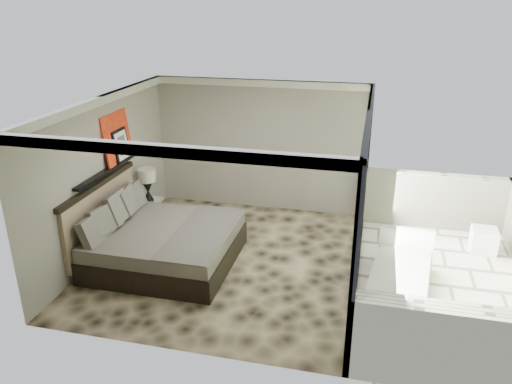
% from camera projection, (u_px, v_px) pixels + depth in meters
% --- Properties ---
extents(floor, '(5.00, 5.00, 0.00)m').
position_uv_depth(floor, '(228.00, 260.00, 8.86)').
color(floor, black).
rests_on(floor, ground).
extents(ceiling, '(4.50, 5.00, 0.02)m').
position_uv_depth(ceiling, '(224.00, 104.00, 7.84)').
color(ceiling, silver).
rests_on(ceiling, back_wall).
extents(back_wall, '(4.50, 0.02, 2.80)m').
position_uv_depth(back_wall, '(260.00, 146.00, 10.60)').
color(back_wall, gray).
rests_on(back_wall, floor).
extents(left_wall, '(0.02, 5.00, 2.80)m').
position_uv_depth(left_wall, '(105.00, 176.00, 8.84)').
color(left_wall, gray).
rests_on(left_wall, floor).
extents(glass_wall, '(0.08, 5.00, 2.80)m').
position_uv_depth(glass_wall, '(362.00, 198.00, 7.86)').
color(glass_wall, white).
rests_on(glass_wall, floor).
extents(terrace_slab, '(3.00, 5.00, 0.12)m').
position_uv_depth(terrace_slab, '(450.00, 290.00, 8.07)').
color(terrace_slab, beige).
rests_on(terrace_slab, ground).
extents(picture_ledge, '(0.12, 2.20, 0.05)m').
position_uv_depth(picture_ledge, '(110.00, 169.00, 8.88)').
color(picture_ledge, black).
rests_on(picture_ledge, left_wall).
extents(bed, '(2.39, 2.31, 1.33)m').
position_uv_depth(bed, '(160.00, 241.00, 8.68)').
color(bed, black).
rests_on(bed, floor).
extents(nightstand, '(0.51, 0.51, 0.47)m').
position_uv_depth(nightstand, '(149.00, 213.00, 10.19)').
color(nightstand, black).
rests_on(nightstand, floor).
extents(table_lamp, '(0.36, 0.36, 0.66)m').
position_uv_depth(table_lamp, '(147.00, 180.00, 9.93)').
color(table_lamp, black).
rests_on(table_lamp, nightstand).
extents(abstract_canvas, '(0.13, 0.90, 0.90)m').
position_uv_depth(abstract_canvas, '(117.00, 137.00, 9.05)').
color(abstract_canvas, '#BB4D10').
rests_on(abstract_canvas, picture_ledge).
extents(framed_print, '(0.11, 0.50, 0.60)m').
position_uv_depth(framed_print, '(121.00, 145.00, 9.12)').
color(framed_print, black).
rests_on(framed_print, picture_ledge).
extents(ottoman, '(0.46, 0.46, 0.44)m').
position_uv_depth(ottoman, '(483.00, 240.00, 9.08)').
color(ottoman, silver).
rests_on(ottoman, terrace_slab).
extents(lounger, '(1.11, 1.89, 0.70)m').
position_uv_depth(lounger, '(400.00, 277.00, 7.89)').
color(lounger, silver).
rests_on(lounger, terrace_slab).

